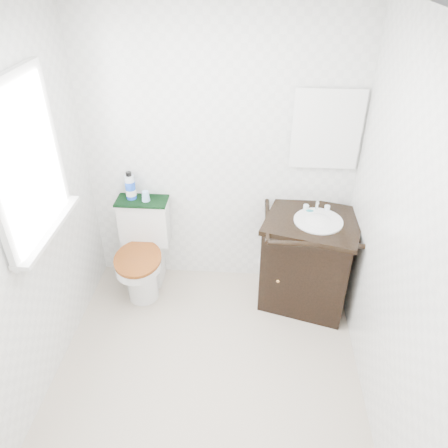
# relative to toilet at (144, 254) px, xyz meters

# --- Properties ---
(floor) EXTENTS (2.40, 2.40, 0.00)m
(floor) POSITION_rel_toilet_xyz_m (0.64, -0.97, -0.36)
(floor) COLOR beige
(floor) RESTS_ON ground
(ceiling) EXTENTS (2.40, 2.40, 0.00)m
(ceiling) POSITION_rel_toilet_xyz_m (0.64, -0.97, 2.04)
(ceiling) COLOR silver
(ceiling) RESTS_ON wall_back
(wall_back) EXTENTS (2.40, 0.00, 2.40)m
(wall_back) POSITION_rel_toilet_xyz_m (0.64, 0.23, 0.84)
(wall_back) COLOR silver
(wall_back) RESTS_ON ground
(wall_left) EXTENTS (0.00, 2.40, 2.40)m
(wall_left) POSITION_rel_toilet_xyz_m (-0.46, -0.97, 0.84)
(wall_left) COLOR silver
(wall_left) RESTS_ON ground
(wall_right) EXTENTS (0.00, 2.40, 2.40)m
(wall_right) POSITION_rel_toilet_xyz_m (1.74, -0.97, 0.84)
(wall_right) COLOR silver
(wall_right) RESTS_ON ground
(window) EXTENTS (0.02, 0.70, 0.90)m
(window) POSITION_rel_toilet_xyz_m (-0.43, -0.72, 1.19)
(window) COLOR white
(window) RESTS_ON wall_left
(mirror) EXTENTS (0.50, 0.02, 0.60)m
(mirror) POSITION_rel_toilet_xyz_m (1.46, 0.21, 1.09)
(mirror) COLOR silver
(mirror) RESTS_ON wall_back
(toilet) EXTENTS (0.44, 0.65, 0.81)m
(toilet) POSITION_rel_toilet_xyz_m (0.00, 0.00, 0.00)
(toilet) COLOR silver
(toilet) RESTS_ON floor
(vanity) EXTENTS (0.86, 0.79, 0.92)m
(vanity) POSITION_rel_toilet_xyz_m (1.41, -0.06, 0.08)
(vanity) COLOR black
(vanity) RESTS_ON floor
(trash_bin) EXTENTS (0.19, 0.16, 0.26)m
(trash_bin) POSITION_rel_toilet_xyz_m (1.09, 0.13, -0.22)
(trash_bin) COLOR white
(trash_bin) RESTS_ON floor
(towel) EXTENTS (0.43, 0.22, 0.02)m
(towel) POSITION_rel_toilet_xyz_m (0.00, 0.12, 0.46)
(towel) COLOR black
(towel) RESTS_ON toilet
(mouthwash_bottle) EXTENTS (0.08, 0.08, 0.24)m
(mouthwash_bottle) POSITION_rel_toilet_xyz_m (-0.09, 0.15, 0.58)
(mouthwash_bottle) COLOR blue
(mouthwash_bottle) RESTS_ON towel
(cup) EXTENTS (0.07, 0.07, 0.09)m
(cup) POSITION_rel_toilet_xyz_m (0.04, 0.12, 0.51)
(cup) COLOR #91BEED
(cup) RESTS_ON towel
(soap_bar) EXTENTS (0.07, 0.05, 0.02)m
(soap_bar) POSITION_rel_toilet_xyz_m (1.38, 0.04, 0.48)
(soap_bar) COLOR #186E76
(soap_bar) RESTS_ON vanity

